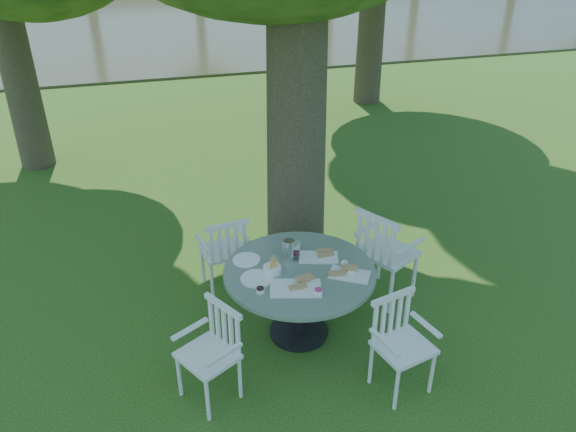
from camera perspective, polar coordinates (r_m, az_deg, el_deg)
name	(u,v)px	position (r m, az deg, el deg)	size (l,w,h in m)	color
ground	(293,296)	(5.95, 0.54, -8.11)	(140.00, 140.00, 0.00)	#1A3D0C
table	(299,283)	(5.13, 1.17, -6.80)	(1.37, 1.37, 0.72)	black
chair_ne	(382,250)	(5.65, 9.49, -3.40)	(0.66, 0.68, 1.02)	white
chair_nw	(226,250)	(5.77, -6.34, -3.40)	(0.49, 0.47, 0.87)	white
chair_sw	(215,345)	(4.65, -7.39, -12.84)	(0.56, 0.57, 0.84)	white
chair_se	(398,335)	(4.78, 11.09, -11.82)	(0.51, 0.49, 0.85)	white
tableware	(291,265)	(5.06, 0.27, -4.95)	(1.16, 0.89, 0.20)	white
river	(148,0)	(27.83, -14.04, 20.49)	(100.00, 28.00, 0.12)	#343620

